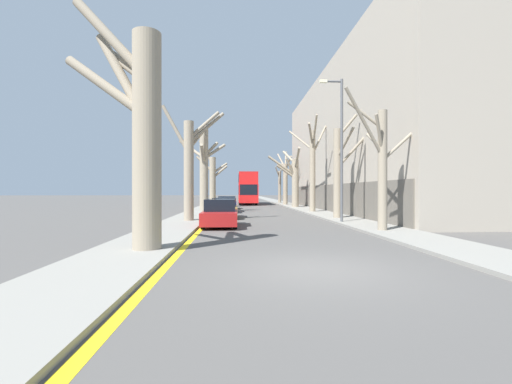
# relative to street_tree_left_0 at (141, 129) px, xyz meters

# --- Properties ---
(ground_plane) EXTENTS (300.00, 300.00, 0.00)m
(ground_plane) POSITION_rel_street_tree_left_0_xyz_m (4.89, -2.66, -3.87)
(ground_plane) COLOR #4C4947
(sidewalk_left) EXTENTS (2.58, 120.00, 0.12)m
(sidewalk_left) POSITION_rel_street_tree_left_0_xyz_m (-0.27, 47.34, -3.81)
(sidewalk_left) COLOR gray
(sidewalk_left) RESTS_ON ground
(sidewalk_right) EXTENTS (2.58, 120.00, 0.12)m
(sidewalk_right) POSITION_rel_street_tree_left_0_xyz_m (10.06, 47.34, -3.81)
(sidewalk_right) COLOR gray
(sidewalk_right) RESTS_ON ground
(building_facade_right) EXTENTS (10.08, 35.89, 13.61)m
(building_facade_right) POSITION_rel_street_tree_left_0_xyz_m (16.34, 22.34, 2.93)
(building_facade_right) COLOR #9E9384
(building_facade_right) RESTS_ON ground
(kerb_line_stripe) EXTENTS (0.24, 120.00, 0.01)m
(kerb_line_stripe) POSITION_rel_street_tree_left_0_xyz_m (1.20, 47.34, -3.86)
(kerb_line_stripe) COLOR yellow
(kerb_line_stripe) RESTS_ON ground
(street_tree_left_0) EXTENTS (3.26, 1.72, 8.13)m
(street_tree_left_0) POSITION_rel_street_tree_left_0_xyz_m (0.00, 0.00, 0.00)
(street_tree_left_0) COLOR gray
(street_tree_left_0) RESTS_ON ground
(street_tree_left_1) EXTENTS (3.84, 1.68, 7.18)m
(street_tree_left_1) POSITION_rel_street_tree_left_0_xyz_m (0.11, 10.36, -0.28)
(street_tree_left_1) COLOR gray
(street_tree_left_1) RESTS_ON ground
(street_tree_left_2) EXTENTS (4.39, 4.11, 7.42)m
(street_tree_left_2) POSITION_rel_street_tree_left_0_xyz_m (0.07, 19.90, 0.20)
(street_tree_left_2) COLOR gray
(street_tree_left_2) RESTS_ON ground
(street_tree_left_3) EXTENTS (3.76, 1.53, 7.86)m
(street_tree_left_3) POSITION_rel_street_tree_left_0_xyz_m (0.15, 29.31, -0.45)
(street_tree_left_3) COLOR gray
(street_tree_left_3) RESTS_ON ground
(street_tree_right_0) EXTENTS (4.56, 2.44, 6.49)m
(street_tree_right_0) POSITION_rel_street_tree_left_0_xyz_m (9.67, 4.53, -0.64)
(street_tree_right_0) COLOR gray
(street_tree_right_0) RESTS_ON ground
(street_tree_right_1) EXTENTS (2.52, 1.96, 7.10)m
(street_tree_right_1) POSITION_rel_street_tree_left_0_xyz_m (9.89, 11.85, -0.50)
(street_tree_right_1) COLOR gray
(street_tree_right_1) RESTS_ON ground
(street_tree_right_2) EXTENTS (3.47, 4.99, 8.26)m
(street_tree_right_2) POSITION_rel_street_tree_left_0_xyz_m (9.67, 19.06, 0.33)
(street_tree_right_2) COLOR gray
(street_tree_right_2) RESTS_ON ground
(street_tree_right_3) EXTENTS (3.53, 5.01, 6.77)m
(street_tree_right_3) POSITION_rel_street_tree_left_0_xyz_m (9.45, 27.62, -0.57)
(street_tree_right_3) COLOR gray
(street_tree_right_3) RESTS_ON ground
(street_tree_right_4) EXTENTS (2.06, 4.82, 7.41)m
(street_tree_right_4) POSITION_rel_street_tree_left_0_xyz_m (9.57, 34.90, -0.47)
(street_tree_right_4) COLOR gray
(street_tree_right_4) RESTS_ON ground
(street_tree_right_5) EXTENTS (1.47, 4.19, 6.51)m
(street_tree_right_5) POSITION_rel_street_tree_left_0_xyz_m (9.69, 42.15, -0.93)
(street_tree_right_5) COLOR gray
(street_tree_right_5) RESTS_ON ground
(double_decker_bus) EXTENTS (2.58, 11.38, 4.47)m
(double_decker_bus) POSITION_rel_street_tree_left_0_xyz_m (4.55, 38.98, -1.34)
(double_decker_bus) COLOR red
(double_decker_bus) RESTS_ON ground
(parked_car_0) EXTENTS (1.82, 3.99, 1.47)m
(parked_car_0) POSITION_rel_street_tree_left_0_xyz_m (2.10, 7.59, -3.18)
(parked_car_0) COLOR maroon
(parked_car_0) RESTS_ON ground
(parked_car_1) EXTENTS (1.87, 4.25, 1.42)m
(parked_car_1) POSITION_rel_street_tree_left_0_xyz_m (2.10, 13.66, -3.20)
(parked_car_1) COLOR olive
(parked_car_1) RESTS_ON ground
(parked_car_2) EXTENTS (1.71, 4.50, 1.44)m
(parked_car_2) POSITION_rel_street_tree_left_0_xyz_m (2.10, 20.45, -3.19)
(parked_car_2) COLOR navy
(parked_car_2) RESTS_ON ground
(parked_car_3) EXTENTS (1.72, 4.42, 1.33)m
(parked_car_3) POSITION_rel_street_tree_left_0_xyz_m (2.10, 26.04, -3.24)
(parked_car_3) COLOR black
(parked_car_3) RESTS_ON ground
(lamp_post) EXTENTS (1.40, 0.20, 8.50)m
(lamp_post) POSITION_rel_street_tree_left_0_xyz_m (9.06, 8.91, 0.85)
(lamp_post) COLOR #4C4F54
(lamp_post) RESTS_ON ground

